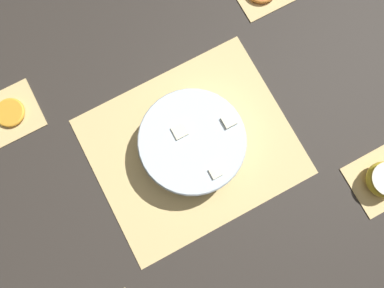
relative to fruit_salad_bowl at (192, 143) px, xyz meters
The scene contains 6 objects.
ground_plane 0.05m from the fruit_salad_bowl, ahead, with size 6.00×6.00×0.00m, color #2D2823.
bamboo_mat_center 0.05m from the fruit_salad_bowl, ahead, with size 0.47×0.40×0.01m.
coaster_mat_near_right 0.45m from the fruit_salad_bowl, 38.53° to the right, with size 0.13×0.13×0.01m.
coaster_mat_far_left 0.45m from the fruit_salad_bowl, 141.38° to the left, with size 0.13×0.13×0.01m.
fruit_salad_bowl is the anchor object (origin of this frame).
orange_slice_whole 0.45m from the fruit_salad_bowl, 38.53° to the right, with size 0.07×0.07×0.01m.
Camera 1 is at (0.07, 0.14, 0.89)m, focal length 35.00 mm.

